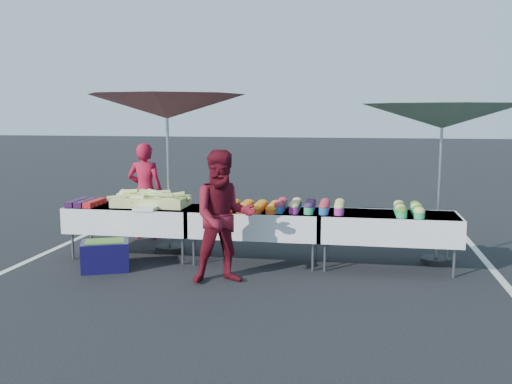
% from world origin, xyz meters
% --- Properties ---
extents(ground, '(80.00, 80.00, 0.00)m').
position_xyz_m(ground, '(0.00, 0.00, 0.00)').
color(ground, black).
extents(stripe_left, '(0.10, 5.00, 0.00)m').
position_xyz_m(stripe_left, '(-3.20, 0.00, 0.00)').
color(stripe_left, silver).
rests_on(stripe_left, ground).
extents(stripe_right, '(0.10, 5.00, 0.00)m').
position_xyz_m(stripe_right, '(3.20, 0.00, 0.00)').
color(stripe_right, silver).
rests_on(stripe_right, ground).
extents(table_left, '(1.86, 0.81, 0.75)m').
position_xyz_m(table_left, '(-1.80, 0.00, 0.58)').
color(table_left, white).
rests_on(table_left, ground).
extents(table_center, '(1.86, 0.81, 0.75)m').
position_xyz_m(table_center, '(0.00, 0.00, 0.58)').
color(table_center, white).
rests_on(table_center, ground).
extents(table_right, '(1.86, 0.81, 0.75)m').
position_xyz_m(table_right, '(1.80, 0.00, 0.58)').
color(table_right, white).
rests_on(table_right, ground).
extents(berry_punnets, '(0.40, 0.54, 0.08)m').
position_xyz_m(berry_punnets, '(-2.51, -0.06, 0.79)').
color(berry_punnets, black).
rests_on(berry_punnets, table_left).
extents(corn_pile, '(1.16, 0.57, 0.26)m').
position_xyz_m(corn_pile, '(-1.55, 0.05, 0.84)').
color(corn_pile, '#ADC464').
rests_on(corn_pile, table_left).
extents(plastic_bags, '(0.30, 0.25, 0.05)m').
position_xyz_m(plastic_bags, '(-1.50, -0.30, 0.78)').
color(plastic_bags, white).
rests_on(plastic_bags, table_left).
extents(carrot_bowls, '(0.95, 0.69, 0.11)m').
position_xyz_m(carrot_bowls, '(-0.15, -0.01, 0.80)').
color(carrot_bowls, '#D54917').
rests_on(carrot_bowls, table_center).
extents(potato_cups, '(0.94, 0.58, 0.16)m').
position_xyz_m(potato_cups, '(0.75, 0.00, 0.83)').
color(potato_cups, '#225AA0').
rests_on(potato_cups, table_right).
extents(bean_baskets, '(0.36, 0.68, 0.15)m').
position_xyz_m(bean_baskets, '(2.06, -0.01, 0.82)').
color(bean_baskets, '#28A263').
rests_on(bean_baskets, table_right).
extents(vendor, '(0.60, 0.40, 1.60)m').
position_xyz_m(vendor, '(-2.08, 1.19, 0.80)').
color(vendor, '#AB1330').
rests_on(vendor, ground).
extents(customer, '(0.97, 0.88, 1.65)m').
position_xyz_m(customer, '(-0.23, -1.00, 0.82)').
color(customer, maroon).
rests_on(customer, ground).
extents(umbrella_left, '(2.72, 2.72, 2.38)m').
position_xyz_m(umbrella_left, '(-1.40, 0.40, 2.16)').
color(umbrella_left, black).
rests_on(umbrella_left, ground).
extents(umbrella_right, '(2.38, 2.38, 2.24)m').
position_xyz_m(umbrella_right, '(2.49, 0.40, 2.03)').
color(umbrella_right, black).
rests_on(umbrella_right, ground).
extents(storage_bin, '(0.74, 0.65, 0.40)m').
position_xyz_m(storage_bin, '(-1.91, -0.75, 0.21)').
color(storage_bin, '#0F0B3A').
rests_on(storage_bin, ground).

